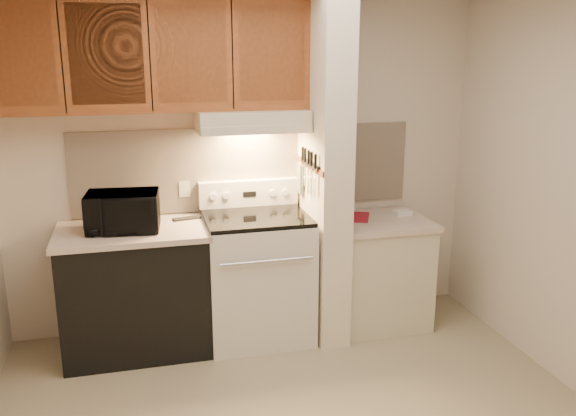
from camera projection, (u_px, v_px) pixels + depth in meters
name	position (u px, v px, depth m)	size (l,w,h in m)	color
wall_back	(247.00, 166.00, 4.66)	(3.60, 0.02, 2.50)	beige
backsplash	(247.00, 168.00, 4.65)	(2.60, 0.02, 0.63)	beige
range_body	(257.00, 278.00, 4.54)	(0.76, 0.65, 0.92)	silver
oven_window	(266.00, 289.00, 4.23)	(0.50, 0.01, 0.30)	black
oven_handle	(267.00, 261.00, 4.14)	(0.02, 0.02, 0.65)	silver
cooktop	(256.00, 217.00, 4.42)	(0.74, 0.64, 0.03)	black
range_backguard	(248.00, 193.00, 4.66)	(0.76, 0.08, 0.20)	silver
range_display	(250.00, 194.00, 4.62)	(0.10, 0.01, 0.04)	black
range_knob_left_outer	(213.00, 196.00, 4.55)	(0.05, 0.05, 0.02)	silver
range_knob_left_inner	(226.00, 196.00, 4.57)	(0.05, 0.05, 0.02)	silver
range_knob_right_inner	(273.00, 193.00, 4.66)	(0.05, 0.05, 0.02)	silver
range_knob_right_outer	(285.00, 192.00, 4.68)	(0.05, 0.05, 0.02)	silver
dishwasher_front	(136.00, 293.00, 4.35)	(1.00, 0.63, 0.87)	black
left_countertop	(132.00, 232.00, 4.23)	(1.04, 0.67, 0.04)	beige
spoon_rest	(187.00, 218.00, 4.46)	(0.20, 0.06, 0.01)	black
teal_jar	(139.00, 221.00, 4.24)	(0.08, 0.08, 0.09)	#246864
outlet	(185.00, 189.00, 4.56)	(0.08, 0.01, 0.12)	beige
microwave	(123.00, 212.00, 4.16)	(0.48, 0.33, 0.27)	black
partition_pillar	(324.00, 171.00, 4.46)	(0.22, 0.70, 2.50)	#EFE3CC
pillar_trim	(309.00, 165.00, 4.42)	(0.01, 0.70, 0.04)	brown
knife_strip	(310.00, 164.00, 4.36)	(0.02, 0.42, 0.04)	black
knife_blade_a	(315.00, 182.00, 4.24)	(0.01, 0.04, 0.16)	silver
knife_handle_a	(315.00, 161.00, 4.19)	(0.02, 0.02, 0.10)	black
knife_blade_b	(311.00, 181.00, 4.33)	(0.01, 0.04, 0.18)	silver
knife_handle_b	(311.00, 159.00, 4.28)	(0.02, 0.02, 0.10)	black
knife_blade_c	(308.00, 180.00, 4.39)	(0.01, 0.04, 0.20)	silver
knife_handle_c	(309.00, 157.00, 4.34)	(0.02, 0.02, 0.10)	black
knife_blade_d	(305.00, 175.00, 4.47)	(0.01, 0.04, 0.16)	silver
knife_handle_d	(305.00, 155.00, 4.43)	(0.02, 0.02, 0.10)	black
knife_blade_e	(302.00, 174.00, 4.55)	(0.01, 0.04, 0.18)	silver
knife_handle_e	(303.00, 154.00, 4.48)	(0.02, 0.02, 0.10)	black
oven_mitt	(300.00, 179.00, 4.61)	(0.03, 0.09, 0.22)	slate
right_cab_base	(378.00, 274.00, 4.78)	(0.70, 0.60, 0.81)	beige
right_countertop	(380.00, 222.00, 4.68)	(0.74, 0.64, 0.04)	beige
red_folder	(355.00, 217.00, 4.72)	(0.21, 0.28, 0.01)	maroon
white_box	(403.00, 213.00, 4.79)	(0.14, 0.09, 0.04)	white
range_hood	(251.00, 120.00, 4.36)	(0.78, 0.44, 0.15)	beige
hood_lip	(257.00, 130.00, 4.17)	(0.78, 0.04, 0.06)	beige
upper_cabinets	(149.00, 54.00, 4.12)	(2.18, 0.33, 0.77)	brown
cab_door_a	(15.00, 55.00, 3.77)	(0.46, 0.01, 0.63)	brown
cab_gap_a	(61.00, 55.00, 3.83)	(0.01, 0.01, 0.73)	black
cab_door_b	(106.00, 54.00, 3.90)	(0.46, 0.01, 0.63)	brown
cab_gap_b	(150.00, 54.00, 3.96)	(0.01, 0.01, 0.73)	black
cab_door_c	(192.00, 54.00, 4.03)	(0.46, 0.01, 0.63)	brown
cab_gap_c	(232.00, 54.00, 4.10)	(0.01, 0.01, 0.73)	black
cab_door_d	(272.00, 54.00, 4.16)	(0.46, 0.01, 0.63)	brown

